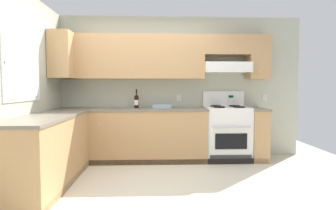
{
  "coord_description": "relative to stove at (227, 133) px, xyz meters",
  "views": [
    {
      "loc": [
        0.16,
        -3.63,
        1.27
      ],
      "look_at": [
        0.34,
        0.7,
        1.0
      ],
      "focal_mm": 30.27,
      "sensor_mm": 36.0,
      "label": 1
    }
  ],
  "objects": [
    {
      "name": "bowl",
      "position": [
        -1.14,
        0.08,
        0.45
      ],
      "size": [
        0.33,
        0.21,
        0.06
      ],
      "color": "#9EADB7",
      "rests_on": "counter_back_run"
    },
    {
      "name": "counter_left_run",
      "position": [
        -2.64,
        -1.26,
        -0.03
      ],
      "size": [
        0.63,
        1.91,
        0.91
      ],
      "color": "tan",
      "rests_on": "ground_plane"
    },
    {
      "name": "wall_back",
      "position": [
        -1.0,
        0.27,
        1.0
      ],
      "size": [
        4.68,
        0.57,
        2.55
      ],
      "color": "#B7BAA3",
      "rests_on": "ground_plane"
    },
    {
      "name": "wine_bottle",
      "position": [
        -1.58,
        0.1,
        0.56
      ],
      "size": [
        0.08,
        0.08,
        0.33
      ],
      "color": "black",
      "rests_on": "counter_back_run"
    },
    {
      "name": "stove",
      "position": [
        0.0,
        0.0,
        0.0
      ],
      "size": [
        0.76,
        0.62,
        1.2
      ],
      "color": "white",
      "rests_on": "ground_plane"
    },
    {
      "name": "ground_plane",
      "position": [
        -1.39,
        -1.25,
        -0.48
      ],
      "size": [
        7.04,
        7.04,
        0.0
      ],
      "primitive_type": "plane",
      "color": "beige"
    },
    {
      "name": "wall_left",
      "position": [
        -2.98,
        -1.03,
        0.87
      ],
      "size": [
        0.47,
        4.0,
        2.55
      ],
      "color": "#B7BAA3",
      "rests_on": "ground_plane"
    },
    {
      "name": "counter_back_run",
      "position": [
        -1.44,
        -0.01,
        -0.03
      ],
      "size": [
        3.6,
        0.65,
        0.91
      ],
      "color": "tan",
      "rests_on": "ground_plane"
    }
  ]
}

